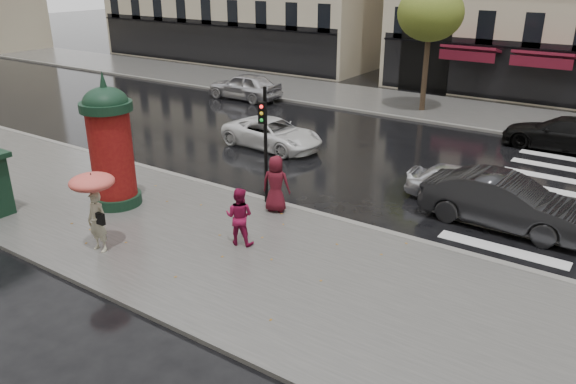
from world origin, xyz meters
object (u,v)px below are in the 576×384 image
Objects in this scene: woman_red at (239,216)px; car_black at (563,134)px; car_far_silver at (244,86)px; man_burgundy at (276,184)px; car_darkgrey at (504,202)px; traffic_light at (265,135)px; woman_umbrella at (94,199)px; morris_column at (110,143)px; car_white at (272,134)px; car_silver at (462,184)px.

woman_red is 0.34× the size of car_black.
car_black is at bearing 89.84° from car_far_silver.
man_burgundy is 0.38× the size of car_darkgrey.
traffic_light is 0.83× the size of car_far_silver.
car_far_silver is (-11.74, 15.06, -0.17)m from woman_red.
car_black is at bearing 60.42° from traffic_light.
morris_column is at bearing 132.22° from woman_umbrella.
man_burgundy is at bearing -26.29° from traffic_light.
woman_red is 0.38× the size of morris_column.
car_far_silver reaches higher than car_black.
car_black is (10.99, 15.10, -1.51)m from morris_column.
woman_umbrella is at bearing -47.78° from morris_column.
woman_umbrella reaches higher than car_white.
car_darkgrey is at bearing -152.58° from woman_red.
car_black reaches higher than car_silver.
woman_red is at bearing 143.89° from car_silver.
morris_column is at bearing 119.55° from car_darkgrey.
car_silver is 0.79× the size of car_far_silver.
traffic_light is (-1.15, 2.78, 1.51)m from woman_red.
woman_umbrella is 1.25× the size of man_burgundy.
car_far_silver is at bearing 63.86° from car_darkgrey.
car_silver is (5.26, 4.02, -1.84)m from traffic_light.
car_far_silver is at bearing 116.60° from woman_umbrella.
car_silver is (4.59, 4.35, -0.41)m from man_burgundy.
morris_column reaches higher than man_burgundy.
car_black is 17.56m from car_far_silver.
man_burgundy is at bearing 41.61° from car_far_silver.
car_black is at bearing -134.78° from man_burgundy.
morris_column is 8.36m from car_white.
woman_red is 5.33m from morris_column.
man_burgundy is 0.42× the size of morris_column.
morris_column is 1.14× the size of traffic_light.
woman_umbrella is 0.47× the size of car_black.
man_burgundy reaches higher than car_silver.
woman_umbrella is at bearing -165.99° from car_white.
woman_umbrella reaches higher than car_darkgrey.
car_black is at bearing 1.91° from car_darkgrey.
car_silver is (4.11, 6.81, -0.33)m from woman_red.
car_white is at bearing 123.72° from traffic_light.
woman_umbrella is 1.37× the size of woman_red.
morris_column is 0.90× the size of car_darkgrey.
morris_column is 16.53m from car_far_silver.
traffic_light is at bearing 114.47° from car_darkgrey.
car_white is at bearing 78.63° from car_darkgrey.
man_burgundy is 0.37× the size of car_black.
woman_red is 7.96m from car_silver.
woman_umbrella reaches higher than woman_red.
morris_column is 4.93m from traffic_light.
car_black is 1.05× the size of car_far_silver.
car_darkgrey reaches higher than car_white.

